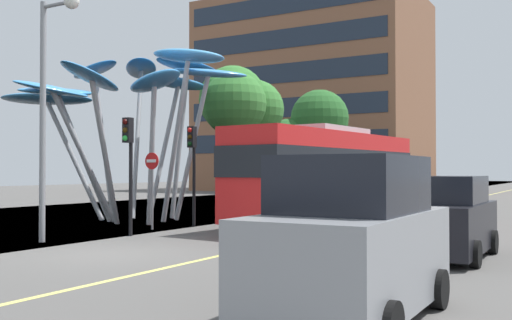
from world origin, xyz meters
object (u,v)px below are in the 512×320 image
red_bus (328,172)px  no_entry_sign (152,178)px  traffic_light_kerb_far (193,154)px  street_lamp (51,85)px  car_parked_near (351,243)px  car_parked_mid (446,219)px  leaf_sculpture (134,88)px  traffic_light_kerb_near (129,151)px

red_bus → no_entry_sign: (-4.74, -4.83, -0.25)m
traffic_light_kerb_far → street_lamp: (-0.56, -6.23, 1.86)m
traffic_light_kerb_far → car_parked_near: traffic_light_kerb_far is taller
red_bus → car_parked_mid: 8.90m
red_bus → street_lamp: 10.79m
red_bus → car_parked_mid: size_ratio=2.77×
traffic_light_kerb_far → car_parked_mid: size_ratio=0.94×
red_bus → leaf_sculpture: leaf_sculpture is taller
car_parked_mid → street_lamp: 11.59m
traffic_light_kerb_far → car_parked_near: size_ratio=0.94×
leaf_sculpture → traffic_light_kerb_near: size_ratio=3.01×
traffic_light_kerb_near → no_entry_sign: bearing=110.4°
street_lamp → no_entry_sign: (0.04, 4.51, -2.77)m
red_bus → leaf_sculpture: size_ratio=0.97×
red_bus → car_parked_near: 14.62m
traffic_light_kerb_far → car_parked_near: 14.53m
traffic_light_kerb_near → traffic_light_kerb_far: 3.80m
red_bus → traffic_light_kerb_near: (-3.97, -6.90, 0.68)m
leaf_sculpture → car_parked_near: (13.99, -11.14, -4.56)m
leaf_sculpture → car_parked_near: 18.46m
traffic_light_kerb_near → street_lamp: (-0.81, -2.44, 1.84)m
red_bus → car_parked_near: (5.99, -13.30, -0.99)m
leaf_sculpture → car_parked_near: leaf_sculpture is taller
red_bus → traffic_light_kerb_far: (-4.22, -3.11, 0.66)m
traffic_light_kerb_far → red_bus: bearing=36.3°
traffic_light_kerb_far → street_lamp: street_lamp is taller
red_bus → car_parked_mid: (5.87, -6.60, -1.13)m
traffic_light_kerb_near → no_entry_sign: 2.40m
leaf_sculpture → traffic_light_kerb_near: 6.87m
car_parked_mid → street_lamp: bearing=-165.6°
traffic_light_kerb_far → traffic_light_kerb_near: bearing=-86.2°
car_parked_near → street_lamp: street_lamp is taller
leaf_sculpture → no_entry_sign: bearing=-39.3°
traffic_light_kerb_far → no_entry_sign: bearing=-106.7°
red_bus → leaf_sculpture: bearing=-164.9°
traffic_light_kerb_near → car_parked_mid: size_ratio=0.94×
traffic_light_kerb_near → car_parked_mid: bearing=1.8°
traffic_light_kerb_near → street_lamp: bearing=-108.5°
leaf_sculpture → traffic_light_kerb_far: (3.78, -0.95, -2.91)m
car_parked_near → no_entry_sign: no_entry_sign is taller
car_parked_near → car_parked_mid: 6.70m
traffic_light_kerb_far → no_entry_sign: size_ratio=1.37×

